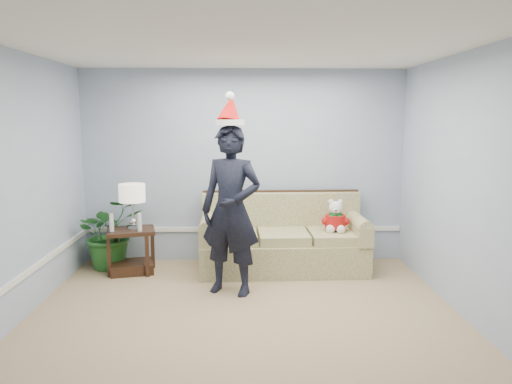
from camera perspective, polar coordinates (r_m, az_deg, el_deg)
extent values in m
cube|color=tan|center=(4.94, -1.34, -15.94)|extent=(4.50, 5.00, 0.02)
cube|color=white|center=(4.54, -1.47, 17.08)|extent=(4.50, 5.00, 0.02)
cube|color=#A1B4CE|center=(7.04, -1.40, 2.94)|extent=(4.50, 0.02, 2.70)
cube|color=#A1B4CE|center=(2.10, -1.42, -10.51)|extent=(4.50, 0.02, 2.70)
cube|color=#A1B4CE|center=(5.07, 25.05, -0.03)|extent=(0.02, 5.00, 2.70)
cube|color=white|center=(7.16, -1.37, -4.27)|extent=(4.48, 0.03, 0.06)
cube|color=white|center=(5.26, -26.90, -9.94)|extent=(0.03, 4.98, 0.06)
cube|color=#636831|center=(6.75, 3.07, -7.19)|extent=(2.21, 0.99, 0.42)
cube|color=#636831|center=(6.61, -2.75, -5.10)|extent=(0.66, 0.77, 0.12)
cube|color=#636831|center=(6.63, 3.13, -5.06)|extent=(0.66, 0.77, 0.12)
cube|color=#636831|center=(6.71, 8.91, -4.98)|extent=(0.66, 0.77, 0.12)
cube|color=#636831|center=(6.98, 2.88, -2.45)|extent=(2.19, 0.27, 0.58)
cube|color=#321F12|center=(7.00, 2.85, 0.01)|extent=(2.19, 0.12, 0.05)
cube|color=#636831|center=(6.66, -5.53, -4.47)|extent=(0.21, 0.94, 0.25)
cube|color=#636831|center=(6.81, 11.52, -4.31)|extent=(0.21, 0.94, 0.25)
cube|color=#322012|center=(6.76, -14.13, -4.35)|extent=(0.71, 0.63, 0.05)
cube|color=#322012|center=(6.88, -13.98, -8.33)|extent=(0.63, 0.56, 0.14)
cube|color=#322012|center=(6.70, -16.45, -6.91)|extent=(0.06, 0.06, 0.58)
cube|color=#322012|center=(6.59, -12.34, -7.01)|extent=(0.06, 0.06, 0.58)
cube|color=#322012|center=(7.06, -15.64, -6.09)|extent=(0.06, 0.06, 0.58)
cube|color=#322012|center=(6.96, -11.73, -6.16)|extent=(0.06, 0.06, 0.58)
cylinder|color=silver|center=(6.71, -13.84, -4.07)|extent=(0.16, 0.16, 0.03)
sphere|color=silver|center=(6.69, -13.87, -3.32)|extent=(0.10, 0.10, 0.10)
cylinder|color=silver|center=(6.66, -13.91, -2.08)|extent=(0.03, 0.03, 0.34)
cylinder|color=#EDE5C7|center=(6.63, -13.98, -0.11)|extent=(0.34, 0.34, 0.23)
cylinder|color=silver|center=(6.67, -16.16, -3.82)|extent=(0.06, 0.06, 0.13)
cylinder|color=white|center=(6.65, -16.21, -2.84)|extent=(0.05, 0.05, 0.11)
cylinder|color=silver|center=(6.59, -13.16, -3.86)|extent=(0.06, 0.06, 0.13)
cylinder|color=white|center=(6.57, -13.20, -2.87)|extent=(0.05, 0.05, 0.11)
imported|color=#225F23|center=(7.07, -16.32, -4.49)|extent=(1.14, 1.10, 0.97)
imported|color=black|center=(5.73, -2.87, -2.10)|extent=(0.83, 0.69, 1.96)
cylinder|color=white|center=(5.63, -2.95, 7.95)|extent=(0.42, 0.42, 0.06)
cone|color=red|center=(5.66, -2.96, 9.58)|extent=(0.39, 0.43, 0.37)
sphere|color=white|center=(5.55, -3.00, 10.89)|extent=(0.10, 0.10, 0.10)
sphere|color=white|center=(6.70, 9.04, -3.36)|extent=(0.25, 0.25, 0.25)
cylinder|color=red|center=(6.70, 9.04, -3.36)|extent=(0.30, 0.30, 0.18)
cylinder|color=#146024|center=(6.68, 9.06, -2.53)|extent=(0.20, 0.20, 0.03)
sphere|color=white|center=(6.60, 8.63, -4.24)|extent=(0.11, 0.11, 0.11)
sphere|color=white|center=(6.62, 9.79, -4.22)|extent=(0.11, 0.11, 0.11)
sphere|color=white|center=(6.66, 9.10, -1.80)|extent=(0.18, 0.18, 0.18)
sphere|color=black|center=(6.56, 9.26, -2.10)|extent=(0.03, 0.03, 0.03)
sphere|color=white|center=(6.64, 8.57, -1.12)|extent=(0.07, 0.07, 0.07)
sphere|color=white|center=(6.66, 9.63, -1.11)|extent=(0.07, 0.07, 0.07)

